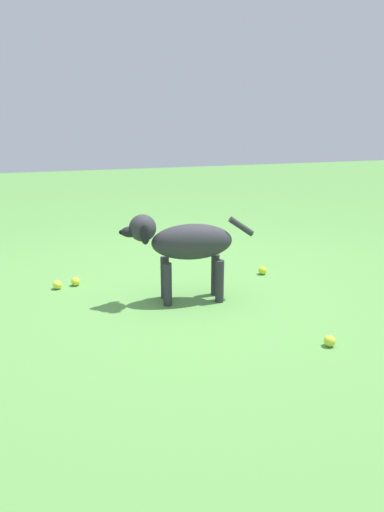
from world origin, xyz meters
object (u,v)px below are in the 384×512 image
object	(u,v)px
tennis_ball_0	(330,341)
tennis_ball_1	(57,285)
tennis_ball_2	(76,281)
dog	(184,244)
tennis_ball_3	(263,270)

from	to	relation	value
tennis_ball_0	tennis_ball_1	distance (m)	2.00
tennis_ball_1	tennis_ball_0	bearing A→B (deg)	-42.48
tennis_ball_0	tennis_ball_2	size ratio (longest dim) A/B	1.00
tennis_ball_1	dog	bearing A→B (deg)	-28.32
tennis_ball_2	tennis_ball_3	world-z (taller)	same
dog	tennis_ball_2	xyz separation A→B (m)	(-0.72, 0.50, -0.38)
dog	tennis_ball_3	distance (m)	0.91
dog	tennis_ball_3	size ratio (longest dim) A/B	13.90
tennis_ball_0	tennis_ball_2	world-z (taller)	same
dog	tennis_ball_2	distance (m)	0.95
tennis_ball_0	tennis_ball_1	xyz separation A→B (m)	(-1.47, 1.35, 0.00)
tennis_ball_0	tennis_ball_3	distance (m)	1.27
dog	tennis_ball_0	world-z (taller)	dog
tennis_ball_2	tennis_ball_3	size ratio (longest dim) A/B	1.00
tennis_ball_1	tennis_ball_2	distance (m)	0.14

